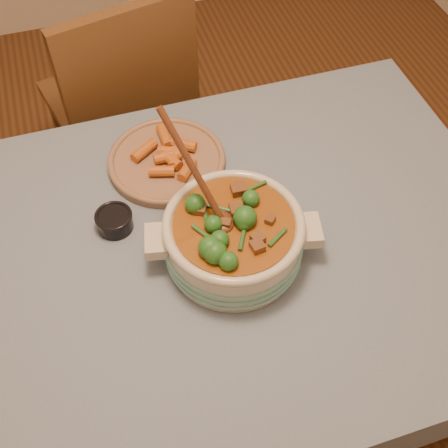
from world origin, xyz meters
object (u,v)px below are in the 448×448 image
(fried_plate, at_px, (167,159))
(condiment_bowl, at_px, (114,220))
(dining_table, at_px, (186,275))
(stew_casserole, at_px, (233,235))
(chair_far, at_px, (124,101))

(fried_plate, bearing_deg, condiment_bowl, -136.04)
(dining_table, relative_size, stew_casserole, 4.05)
(chair_far, bearing_deg, stew_casserole, 85.01)
(fried_plate, bearing_deg, stew_casserole, -76.66)
(condiment_bowl, xyz_separation_m, chair_far, (0.13, 0.70, -0.23))
(dining_table, distance_m, condiment_bowl, 0.23)
(stew_casserole, height_order, fried_plate, stew_casserole)
(dining_table, relative_size, chair_far, 1.71)
(condiment_bowl, relative_size, chair_far, 0.11)
(stew_casserole, bearing_deg, condiment_bowl, 146.40)
(dining_table, bearing_deg, chair_far, 90.65)
(condiment_bowl, bearing_deg, dining_table, -43.70)
(stew_casserole, distance_m, chair_far, 0.92)
(chair_far, bearing_deg, fried_plate, 81.55)
(condiment_bowl, distance_m, chair_far, 0.74)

